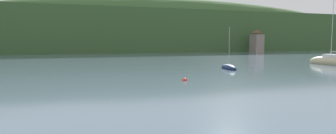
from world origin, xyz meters
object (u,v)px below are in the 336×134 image
(shore_building_westcentral, at_px, (257,41))
(mooring_buoy_near, at_px, (185,81))
(sailboat_far_5, at_px, (330,61))
(sailboat_far_3, at_px, (229,68))

(shore_building_westcentral, relative_size, mooring_buoy_near, 15.06)
(shore_building_westcentral, height_order, sailboat_far_5, sailboat_far_5)
(shore_building_westcentral, relative_size, sailboat_far_3, 1.29)
(sailboat_far_5, height_order, mooring_buoy_near, sailboat_far_5)
(shore_building_westcentral, distance_m, mooring_buoy_near, 82.93)
(shore_building_westcentral, bearing_deg, mooring_buoy_near, -130.29)
(sailboat_far_3, height_order, sailboat_far_5, sailboat_far_5)
(shore_building_westcentral, bearing_deg, sailboat_far_5, -112.07)
(sailboat_far_5, bearing_deg, sailboat_far_3, 85.57)
(mooring_buoy_near, bearing_deg, shore_building_westcentral, 49.71)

